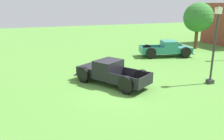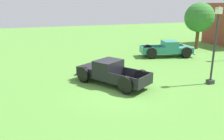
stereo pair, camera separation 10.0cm
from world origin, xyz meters
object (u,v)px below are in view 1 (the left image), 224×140
object	(u,v)px
pickup_truck_behind_left	(169,49)
lamp_post_far	(214,45)
oak_tree_east	(198,17)
pickup_truck_foreground	(108,72)

from	to	relation	value
pickup_truck_behind_left	lamp_post_far	xyz separation A→B (m)	(7.35, -2.07, 1.71)
pickup_truck_behind_left	oak_tree_east	bearing A→B (deg)	114.60
pickup_truck_behind_left	oak_tree_east	xyz separation A→B (m)	(-2.28, 4.98, 2.63)
pickup_truck_foreground	oak_tree_east	world-z (taller)	oak_tree_east
pickup_truck_behind_left	lamp_post_far	bearing A→B (deg)	-15.75
lamp_post_far	oak_tree_east	world-z (taller)	oak_tree_east
pickup_truck_foreground	lamp_post_far	distance (m)	6.51
lamp_post_far	pickup_truck_foreground	bearing A→B (deg)	-111.69
oak_tree_east	pickup_truck_behind_left	bearing A→B (deg)	-65.40
lamp_post_far	oak_tree_east	xyz separation A→B (m)	(-9.63, 7.05, 0.93)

